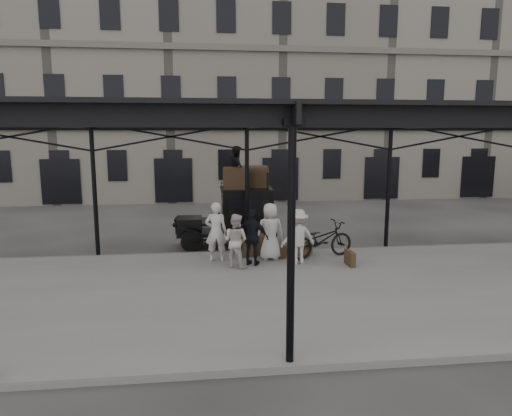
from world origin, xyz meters
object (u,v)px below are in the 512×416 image
Objects in this scene: steamer_trunk_platform at (251,246)px; taxi at (238,214)px; porter_left at (216,232)px; bicycle at (321,240)px; porter_official at (253,237)px; steamer_trunk_roof_near at (236,180)px.

taxi is at bearing 81.00° from steamer_trunk_platform.
porter_left is at bearing -172.45° from steamer_trunk_platform.
bicycle is at bearing -43.87° from taxi.
porter_left is 1.09× the size of porter_official.
taxi reaches higher than porter_left.
steamer_trunk_roof_near is 2.64m from steamer_trunk_platform.
steamer_trunk_roof_near is at bearing -105.38° from porter_left.
porter_left is 1.45m from steamer_trunk_platform.
taxi is 1.93× the size of porter_left.
taxi is 2.09× the size of porter_official.
porter_official reaches higher than steamer_trunk_platform.
steamer_trunk_roof_near is 1.11× the size of steamer_trunk_platform.
steamer_trunk_roof_near is (-2.60, 2.18, 1.77)m from bicycle.
taxi is at bearing -105.15° from porter_left.
bicycle reaches higher than steamer_trunk_platform.
porter_official reaches higher than bicycle.
bicycle is at bearing -175.22° from porter_left.
porter_left reaches higher than porter_official.
taxi reaches higher than steamer_trunk_platform.
porter_left is 0.84× the size of bicycle.
taxi is 1.61× the size of bicycle.
steamer_trunk_platform is (1.17, 0.56, -0.65)m from porter_left.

